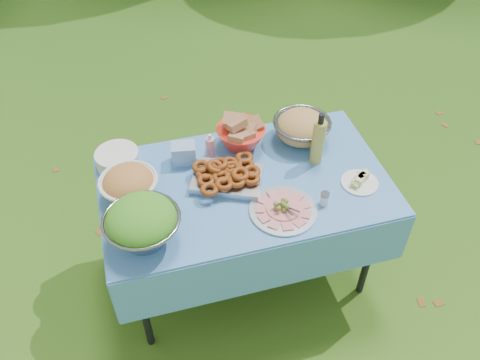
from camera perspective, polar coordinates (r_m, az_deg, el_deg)
The scene contains 14 objects.
ground at distance 3.17m, azimuth 0.48°, elevation -10.08°, with size 80.00×80.00×0.00m, color #0F3509.
picnic_table at distance 2.87m, azimuth 0.52°, elevation -5.67°, with size 1.46×0.86×0.76m, color #84D4FE.
salad_bowl at distance 2.29m, azimuth -10.96°, elevation -4.76°, with size 0.34×0.34×0.23m, color gray, non-canonical shape.
pasta_bowl_white at distance 2.52m, azimuth -12.40°, elevation -0.43°, with size 0.28×0.28×0.16m, color silver, non-canonical shape.
plate_stack at distance 2.73m, azimuth -13.59°, elevation 2.35°, with size 0.23×0.23×0.08m, color silver.
wipes_box at distance 2.68m, azimuth -6.33°, elevation 2.98°, with size 0.12×0.09×0.11m, color #8AAFD4.
sanitizer_bottle at distance 2.69m, azimuth -3.37°, elevation 3.92°, with size 0.05×0.05×0.14m, color pink.
bread_bowl at distance 2.74m, azimuth 0.09°, elevation 5.35°, with size 0.27×0.27×0.18m, color #F53422, non-canonical shape.
pasta_bowl_steel at distance 2.81m, azimuth 6.94°, elevation 5.94°, with size 0.31×0.31×0.17m, color gray, non-canonical shape.
fried_tray at distance 2.56m, azimuth -1.43°, elevation 0.46°, with size 0.35×0.24×0.08m, color #ACABB0.
charcuterie_platter at distance 2.43m, azimuth 4.90°, elevation -2.90°, with size 0.33×0.33×0.07m, color silver.
oil_bottle at distance 2.64m, azimuth 8.81°, elevation 4.65°, with size 0.07×0.07×0.31m, color gold.
cheese_plate at distance 2.63m, azimuth 13.35°, elevation 0.04°, with size 0.19×0.19×0.05m, color silver.
shaker at distance 2.49m, azimuth 9.46°, elevation -2.07°, with size 0.04×0.04×0.07m, color silver.
Camera 1 is at (-0.51, -1.76, 2.58)m, focal length 38.00 mm.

